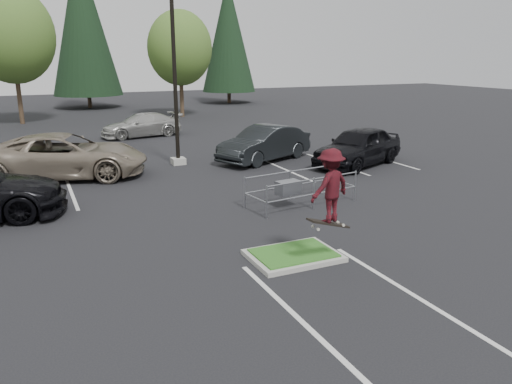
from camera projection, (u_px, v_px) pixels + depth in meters
name	position (u px, v px, depth m)	size (l,w,h in m)	color
ground	(293.00, 258.00, 12.51)	(120.00, 120.00, 0.00)	black
grass_median	(293.00, 255.00, 12.49)	(2.20, 1.60, 0.16)	#9E9D93
stall_lines	(175.00, 202.00, 17.24)	(22.62, 17.60, 0.01)	silver
light_pole	(174.00, 63.00, 22.01)	(0.70, 0.60, 10.12)	#9E9D93
decid_b	(12.00, 38.00, 35.23)	(5.89, 5.89, 9.64)	#38281C
decid_c	(180.00, 50.00, 39.66)	(5.12, 5.12, 8.38)	#38281C
conif_b	(83.00, 22.00, 45.90)	(6.38, 6.38, 14.50)	#38281C
conif_c	(228.00, 35.00, 50.93)	(5.50, 5.50, 12.50)	#38281C
cart_corral	(291.00, 187.00, 16.63)	(3.90, 1.85, 1.06)	gray
skateboarder	(330.00, 186.00, 11.42)	(1.24, 0.91, 1.95)	black
car_l_tan	(63.00, 156.00, 20.53)	(3.02, 6.56, 1.82)	gray
car_r_charc	(265.00, 144.00, 23.79)	(1.76, 5.05, 1.66)	black
car_r_black	(359.00, 146.00, 22.83)	(2.08, 5.17, 1.76)	black
car_far_silver	(142.00, 125.00, 30.88)	(2.00, 4.92, 1.43)	#AFAEA9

